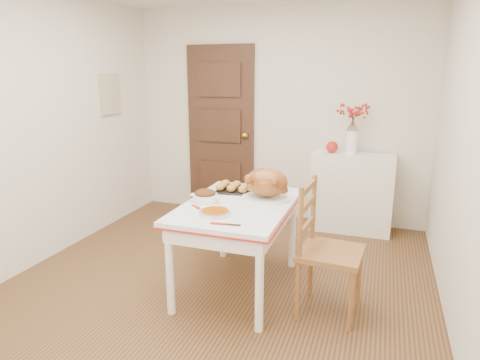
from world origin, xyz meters
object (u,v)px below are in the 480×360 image
(sideboard, at_px, (352,193))
(pumpkin_pie, at_px, (215,212))
(chair_oak, at_px, (331,250))
(turkey_platter, at_px, (267,184))
(kitchen_table, at_px, (238,246))

(sideboard, bearing_deg, pumpkin_pie, -112.84)
(chair_oak, distance_m, turkey_platter, 0.75)
(chair_oak, bearing_deg, turkey_platter, 66.15)
(turkey_platter, distance_m, pumpkin_pie, 0.57)
(turkey_platter, bearing_deg, chair_oak, -14.30)
(sideboard, xyz_separation_m, chair_oak, (-0.00, -1.79, 0.06))
(pumpkin_pie, bearing_deg, turkey_platter, 63.14)
(turkey_platter, bearing_deg, kitchen_table, -120.57)
(sideboard, distance_m, kitchen_table, 1.83)
(kitchen_table, xyz_separation_m, turkey_platter, (0.18, 0.19, 0.49))
(sideboard, xyz_separation_m, pumpkin_pie, (-0.83, -1.97, 0.32))
(sideboard, height_order, turkey_platter, turkey_platter)
(chair_oak, relative_size, pumpkin_pie, 4.41)
(kitchen_table, height_order, turkey_platter, turkey_platter)
(kitchen_table, distance_m, chair_oak, 0.78)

